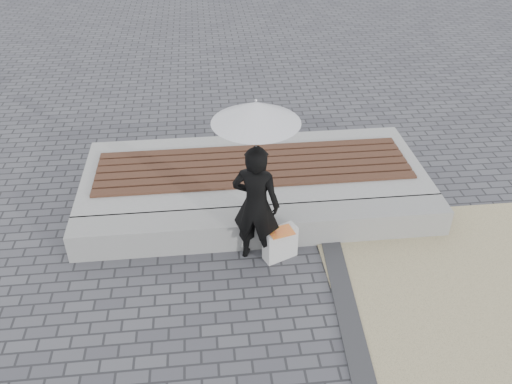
% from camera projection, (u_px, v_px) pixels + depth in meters
% --- Properties ---
extents(ground, '(80.00, 80.00, 0.00)m').
position_uv_depth(ground, '(280.00, 331.00, 5.80)').
color(ground, '#4D4D52').
rests_on(ground, ground).
extents(edging_band, '(0.61, 5.20, 0.04)m').
position_uv_depth(edging_band, '(359.00, 361.00, 5.45)').
color(edging_band, '#313234').
rests_on(edging_band, ground).
extents(seating_ledge, '(5.00, 0.45, 0.40)m').
position_uv_depth(seating_ledge, '(263.00, 227.00, 7.00)').
color(seating_ledge, gray).
rests_on(seating_ledge, ground).
extents(timber_platform, '(5.00, 2.00, 0.40)m').
position_uv_depth(timber_platform, '(254.00, 178.00, 7.98)').
color(timber_platform, '#A0A09B').
rests_on(timber_platform, ground).
extents(timber_decking, '(4.60, 1.20, 0.04)m').
position_uv_depth(timber_decking, '(254.00, 165.00, 7.86)').
color(timber_decking, '#553221').
rests_on(timber_decking, timber_platform).
extents(woman, '(0.69, 0.58, 1.62)m').
position_uv_depth(woman, '(256.00, 205.00, 6.37)').
color(woman, black).
rests_on(woman, ground).
extents(parasol, '(0.99, 0.99, 1.26)m').
position_uv_depth(parasol, '(256.00, 112.00, 5.67)').
color(parasol, silver).
rests_on(parasol, ground).
extents(handbag, '(0.31, 0.20, 0.21)m').
position_uv_depth(handbag, '(258.00, 213.00, 6.74)').
color(handbag, black).
rests_on(handbag, seating_ledge).
extents(canvas_tote, '(0.46, 0.33, 0.45)m').
position_uv_depth(canvas_tote, '(280.00, 243.00, 6.69)').
color(canvas_tote, silver).
rests_on(canvas_tote, ground).
extents(magazine, '(0.35, 0.29, 0.01)m').
position_uv_depth(magazine, '(281.00, 232.00, 6.52)').
color(magazine, red).
rests_on(magazine, canvas_tote).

